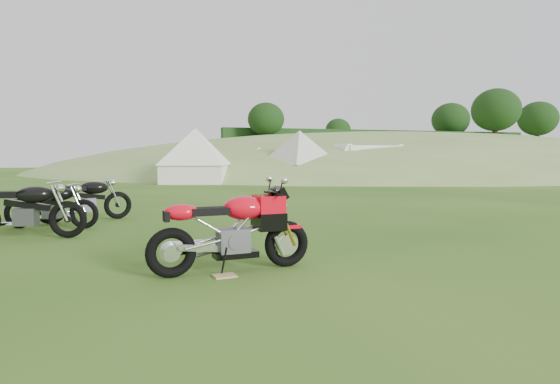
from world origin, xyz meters
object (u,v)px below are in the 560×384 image
object	(u,v)px
sport_motorcycle	(231,224)
caravan	(368,162)
plywood_board	(225,276)
vintage_moto_b	(51,205)
tent_left	(196,157)
vintage_moto_c	(24,208)
tent_mid	(259,161)
tent_right	(299,157)
vintage_moto_d	(86,198)

from	to	relation	value
sport_motorcycle	caravan	world-z (taller)	caravan
plywood_board	vintage_moto_b	world-z (taller)	vintage_moto_b
sport_motorcycle	tent_left	xyz separation A→B (m)	(1.83, 19.98, 0.81)
sport_motorcycle	plywood_board	bearing A→B (deg)	-126.87
sport_motorcycle	vintage_moto_b	size ratio (longest dim) A/B	1.08
vintage_moto_b	vintage_moto_c	bearing A→B (deg)	-84.02
vintage_moto_c	caravan	size ratio (longest dim) A/B	0.45
sport_motorcycle	vintage_moto_c	size ratio (longest dim) A/B	0.97
tent_mid	vintage_moto_c	bearing A→B (deg)	-94.31
tent_mid	tent_right	bearing A→B (deg)	-39.17
sport_motorcycle	tent_mid	xyz separation A→B (m)	(6.28, 23.54, 0.52)
vintage_moto_b	tent_right	distance (m)	19.37
tent_left	tent_mid	bearing A→B (deg)	56.89
vintage_moto_b	vintage_moto_c	xyz separation A→B (m)	(-0.24, -1.12, 0.06)
tent_left	vintage_moto_c	bearing A→B (deg)	-88.24
tent_mid	caravan	distance (m)	7.01
vintage_moto_d	tent_left	size ratio (longest dim) A/B	0.61
plywood_board	vintage_moto_d	xyz separation A→B (m)	(-2.16, 5.69, 0.52)
sport_motorcycle	plywood_board	size ratio (longest dim) A/B	7.56
vintage_moto_d	tent_right	world-z (taller)	tent_right
vintage_moto_d	caravan	size ratio (longest dim) A/B	0.43
caravan	tent_mid	bearing A→B (deg)	155.55
vintage_moto_c	tent_right	bearing A→B (deg)	70.03
vintage_moto_d	tent_mid	distance (m)	20.00
vintage_moto_b	vintage_moto_d	size ratio (longest dim) A/B	0.94
vintage_moto_b	tent_left	distance (m)	16.15
tent_mid	tent_right	distance (m)	3.45
vintage_moto_b	vintage_moto_d	distance (m)	1.08
plywood_board	sport_motorcycle	bearing A→B (deg)	58.91
vintage_moto_c	vintage_moto_d	xyz separation A→B (m)	(0.80, 2.04, -0.02)
tent_left	tent_mid	xyz separation A→B (m)	(4.46, 3.56, -0.30)
sport_motorcycle	tent_right	distance (m)	22.09
sport_motorcycle	vintage_moto_d	xyz separation A→B (m)	(-2.29, 5.47, -0.08)
vintage_moto_b	plywood_board	bearing A→B (deg)	-42.17
plywood_board	vintage_moto_c	size ratio (longest dim) A/B	0.13
tent_left	tent_right	xyz separation A→B (m)	(6.18, 0.59, -0.00)
vintage_moto_b	tent_left	bearing A→B (deg)	91.25
vintage_moto_b	vintage_moto_d	bearing A→B (deg)	76.72
vintage_moto_d	tent_left	xyz separation A→B (m)	(4.12, 14.51, 0.90)
tent_left	tent_right	size ratio (longest dim) A/B	1.00
sport_motorcycle	tent_left	size ratio (longest dim) A/B	0.62
sport_motorcycle	tent_mid	size ratio (longest dim) A/B	0.78
vintage_moto_d	tent_right	bearing A→B (deg)	35.33
tent_mid	caravan	size ratio (longest dim) A/B	0.56
plywood_board	tent_mid	bearing A→B (deg)	74.89
tent_right	sport_motorcycle	bearing A→B (deg)	-133.60
tent_left	vintage_moto_d	bearing A→B (deg)	-87.53
tent_right	vintage_moto_b	bearing A→B (deg)	-146.48
vintage_moto_b	vintage_moto_d	world-z (taller)	vintage_moto_d
plywood_board	vintage_moto_c	world-z (taller)	vintage_moto_c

